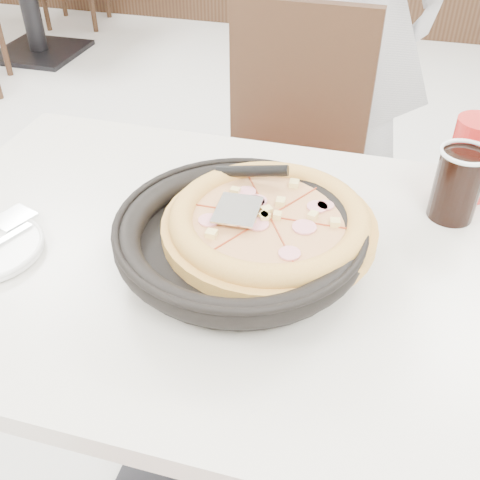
% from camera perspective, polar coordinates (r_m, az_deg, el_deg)
% --- Properties ---
extents(floor, '(7.00, 7.00, 0.00)m').
position_cam_1_polar(floor, '(1.69, -10.65, -16.65)').
color(floor, silver).
rests_on(floor, ground).
extents(main_table, '(1.30, 0.96, 0.75)m').
position_cam_1_polar(main_table, '(1.25, -0.92, -14.46)').
color(main_table, beige).
rests_on(main_table, floor).
extents(chair_far, '(0.44, 0.44, 0.95)m').
position_cam_1_polar(chair_far, '(1.65, 4.14, 5.22)').
color(chair_far, black).
rests_on(chair_far, floor).
extents(trivet, '(0.13, 0.13, 0.04)m').
position_cam_1_polar(trivet, '(0.93, -1.91, -1.97)').
color(trivet, black).
rests_on(trivet, main_table).
extents(pizza_pan, '(0.43, 0.43, 0.01)m').
position_cam_1_polar(pizza_pan, '(0.92, -0.00, -0.39)').
color(pizza_pan, black).
rests_on(pizza_pan, trivet).
extents(pizza, '(0.40, 0.40, 0.02)m').
position_cam_1_polar(pizza, '(0.93, 2.96, 1.34)').
color(pizza, tan).
rests_on(pizza, pizza_pan).
extents(pizza_server, '(0.07, 0.09, 0.00)m').
position_cam_1_polar(pizza_server, '(0.91, -0.26, 3.12)').
color(pizza_server, silver).
rests_on(pizza_server, pizza).
extents(cola_glass, '(0.09, 0.09, 0.13)m').
position_cam_1_polar(cola_glass, '(1.10, 21.19, 5.12)').
color(cola_glass, black).
rests_on(cola_glass, main_table).
extents(red_cup, '(0.10, 0.10, 0.16)m').
position_cam_1_polar(red_cup, '(1.16, 22.47, 7.63)').
color(red_cup, red).
rests_on(red_cup, main_table).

